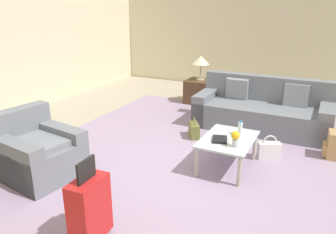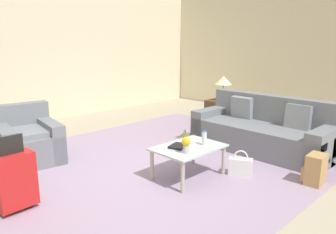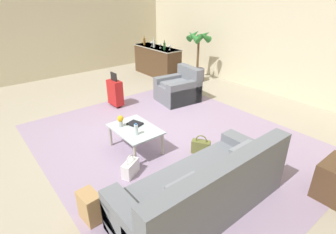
% 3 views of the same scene
% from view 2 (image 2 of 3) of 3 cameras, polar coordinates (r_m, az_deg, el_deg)
% --- Properties ---
extents(ground_plane, '(12.00, 12.00, 0.00)m').
position_cam_2_polar(ground_plane, '(4.63, -4.51, -9.97)').
color(ground_plane, '#A89E89').
extents(wall_back, '(10.24, 0.12, 3.10)m').
position_cam_2_polar(wall_back, '(7.83, -24.56, 10.03)').
color(wall_back, beige).
rests_on(wall_back, ground).
extents(wall_right, '(0.12, 8.00, 3.10)m').
position_cam_2_polar(wall_right, '(8.45, 23.03, 10.30)').
color(wall_right, beige).
rests_on(wall_right, ground).
extents(area_rug, '(5.20, 4.40, 0.01)m').
position_cam_2_polar(area_rug, '(5.13, -0.80, -7.49)').
color(area_rug, '#9984A3').
rests_on(area_rug, ground).
extents(couch, '(0.95, 2.31, 0.90)m').
position_cam_2_polar(couch, '(5.80, 16.35, -2.51)').
color(couch, slate).
rests_on(couch, ground).
extents(armchair, '(0.96, 1.04, 0.85)m').
position_cam_2_polar(armchair, '(5.49, -23.29, -4.03)').
color(armchair, slate).
rests_on(armchair, ground).
extents(coffee_table, '(0.93, 0.66, 0.43)m').
position_cam_2_polar(coffee_table, '(4.41, 3.62, -5.89)').
color(coffee_table, silver).
rests_on(coffee_table, ground).
extents(water_bottle, '(0.06, 0.06, 0.20)m').
position_cam_2_polar(water_bottle, '(4.45, 6.33, -3.71)').
color(water_bottle, silver).
rests_on(water_bottle, coffee_table).
extents(coffee_table_book, '(0.29, 0.25, 0.03)m').
position_cam_2_polar(coffee_table_book, '(4.36, 1.79, -5.09)').
color(coffee_table_book, black).
rests_on(coffee_table_book, coffee_table).
extents(flower_vase, '(0.11, 0.11, 0.21)m').
position_cam_2_polar(flower_vase, '(4.11, 3.16, -4.66)').
color(flower_vase, '#B2B7BC').
rests_on(flower_vase, coffee_table).
extents(side_table, '(0.59, 0.59, 0.52)m').
position_cam_2_polar(side_table, '(7.46, 9.43, 0.93)').
color(side_table, '#513823').
rests_on(side_table, ground).
extents(table_lamp, '(0.38, 0.38, 0.54)m').
position_cam_2_polar(table_lamp, '(7.35, 9.63, 6.21)').
color(table_lamp, '#ADA899').
rests_on(table_lamp, side_table).
extents(suitcase_red, '(0.41, 0.24, 0.85)m').
position_cam_2_polar(suitcase_red, '(3.93, -25.06, -9.86)').
color(suitcase_red, red).
rests_on(suitcase_red, ground).
extents(handbag_olive, '(0.34, 0.29, 0.36)m').
position_cam_2_polar(handbag_olive, '(5.58, 2.87, -4.43)').
color(handbag_olive, olive).
rests_on(handbag_olive, ground).
extents(handbag_white, '(0.27, 0.35, 0.36)m').
position_cam_2_polar(handbag_white, '(4.66, 12.50, -8.36)').
color(handbag_white, white).
rests_on(handbag_white, ground).
extents(backpack_tan, '(0.31, 0.27, 0.40)m').
position_cam_2_polar(backpack_tan, '(4.67, 24.22, -8.37)').
color(backpack_tan, tan).
rests_on(backpack_tan, ground).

